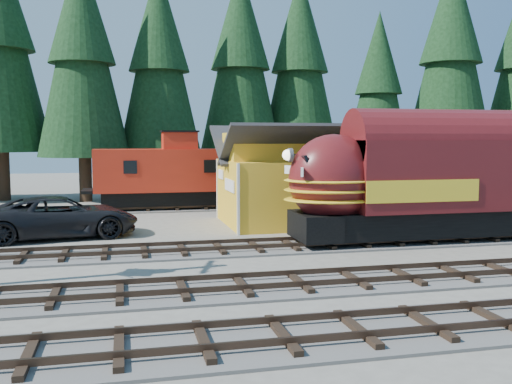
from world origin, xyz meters
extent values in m
plane|color=#6B665B|center=(0.00, 0.00, 0.00)|extent=(120.00, 120.00, 0.00)
cube|color=#4C4947|center=(-10.00, 18.00, 0.04)|extent=(32.00, 3.20, 0.08)
cube|color=#38281E|center=(-10.00, 17.28, 0.25)|extent=(32.00, 0.08, 0.16)
cube|color=#38281E|center=(-10.00, 18.72, 0.25)|extent=(32.00, 0.08, 0.16)
cube|color=gold|center=(0.00, 10.50, 1.70)|extent=(12.00, 6.00, 3.40)
cube|color=gold|center=(0.00, 10.50, 4.12)|extent=(11.88, 3.30, 1.44)
cube|color=white|center=(-6.04, 9.50, 2.20)|extent=(0.06, 2.40, 0.60)
cone|color=black|center=(-13.90, 24.25, 10.63)|extent=(6.48, 6.48, 14.77)
cone|color=black|center=(-8.41, 25.68, 10.36)|extent=(6.32, 6.32, 14.40)
cone|color=black|center=(-1.77, 27.56, 10.95)|extent=(6.68, 6.68, 15.21)
cone|color=black|center=(3.49, 28.24, 10.92)|extent=(6.67, 6.67, 15.18)
cone|color=black|center=(9.77, 26.18, 8.93)|extent=(5.45, 5.45, 12.41)
cone|color=black|center=(15.73, 25.07, 11.68)|extent=(7.12, 7.12, 16.23)
cube|color=black|center=(3.96, 4.00, 0.89)|extent=(14.42, 2.58, 1.11)
cube|color=#571315|center=(4.77, 4.00, 2.96)|extent=(13.16, 3.04, 3.04)
ellipsoid|color=#571315|center=(-2.62, 4.00, 2.86)|extent=(3.85, 2.98, 3.74)
sphere|color=white|center=(-4.62, 4.00, 3.87)|extent=(0.45, 0.45, 0.45)
cube|color=black|center=(-8.59, 18.00, 0.77)|extent=(7.99, 2.06, 0.89)
cube|color=red|center=(-8.59, 18.00, 2.55)|extent=(8.88, 2.57, 2.66)
cube|color=red|center=(-7.71, 18.00, 4.41)|extent=(2.13, 1.95, 1.07)
imported|color=black|center=(-14.07, 8.78, 0.96)|extent=(7.35, 4.27, 1.92)
camera|label=1|loc=(-11.23, -18.55, 4.56)|focal=40.00mm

